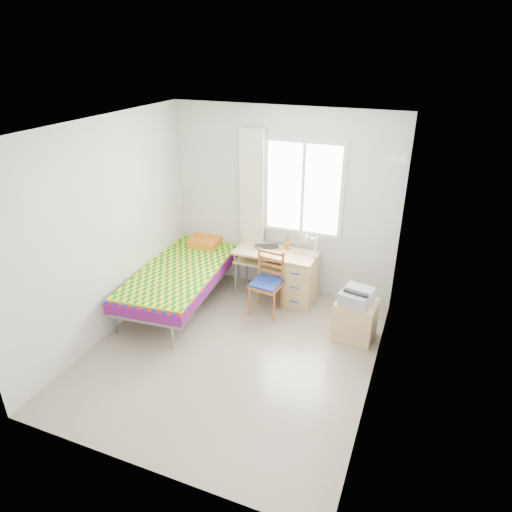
{
  "coord_description": "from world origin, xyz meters",
  "views": [
    {
      "loc": [
        1.89,
        -3.96,
        3.34
      ],
      "look_at": [
        0.09,
        0.55,
        1.03
      ],
      "focal_mm": 32.0,
      "sensor_mm": 36.0,
      "label": 1
    }
  ],
  "objects_px": {
    "desk": "(295,276)",
    "printer": "(357,296)",
    "cabinet": "(355,320)",
    "bed": "(185,271)",
    "chair": "(268,279)"
  },
  "relations": [
    {
      "from": "desk",
      "to": "printer",
      "type": "xyz_separation_m",
      "value": [
        0.94,
        -0.6,
        0.21
      ]
    },
    {
      "from": "desk",
      "to": "cabinet",
      "type": "distance_m",
      "value": 1.11
    },
    {
      "from": "bed",
      "to": "cabinet",
      "type": "distance_m",
      "value": 2.38
    },
    {
      "from": "cabinet",
      "to": "printer",
      "type": "bearing_deg",
      "value": -109.66
    },
    {
      "from": "desk",
      "to": "printer",
      "type": "distance_m",
      "value": 1.13
    },
    {
      "from": "cabinet",
      "to": "chair",
      "type": "bearing_deg",
      "value": 176.4
    },
    {
      "from": "cabinet",
      "to": "printer",
      "type": "height_order",
      "value": "printer"
    },
    {
      "from": "desk",
      "to": "printer",
      "type": "bearing_deg",
      "value": -31.97
    },
    {
      "from": "cabinet",
      "to": "printer",
      "type": "distance_m",
      "value": 0.34
    },
    {
      "from": "chair",
      "to": "cabinet",
      "type": "xyz_separation_m",
      "value": [
        1.2,
        -0.18,
        -0.23
      ]
    },
    {
      "from": "bed",
      "to": "printer",
      "type": "height_order",
      "value": "bed"
    },
    {
      "from": "desk",
      "to": "chair",
      "type": "distance_m",
      "value": 0.48
    },
    {
      "from": "desk",
      "to": "chair",
      "type": "bearing_deg",
      "value": -121.94
    },
    {
      "from": "bed",
      "to": "desk",
      "type": "height_order",
      "value": "bed"
    },
    {
      "from": "desk",
      "to": "chair",
      "type": "xyz_separation_m",
      "value": [
        -0.25,
        -0.4,
        0.1
      ]
    }
  ]
}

